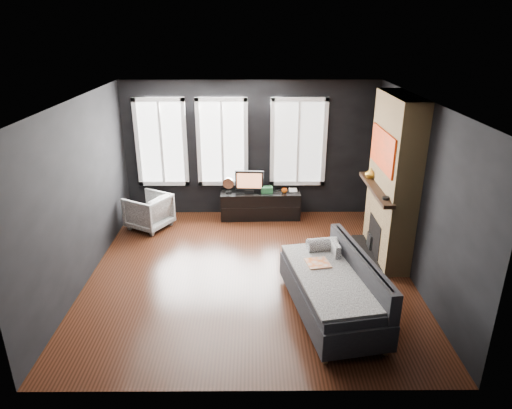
{
  "coord_description": "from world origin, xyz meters",
  "views": [
    {
      "loc": [
        0.06,
        -6.32,
        3.7
      ],
      "look_at": [
        0.1,
        0.3,
        1.05
      ],
      "focal_mm": 32.0,
      "sensor_mm": 36.0,
      "label": 1
    }
  ],
  "objects_px": {
    "armchair": "(149,210)",
    "mug": "(284,190)",
    "sofa": "(332,286)",
    "media_console": "(260,205)",
    "mantel_vase": "(370,173)",
    "book": "(289,185)",
    "monitor": "(249,180)"
  },
  "relations": [
    {
      "from": "monitor",
      "to": "armchair",
      "type": "bearing_deg",
      "value": -163.41
    },
    {
      "from": "book",
      "to": "sofa",
      "type": "bearing_deg",
      "value": -84.65
    },
    {
      "from": "armchair",
      "to": "book",
      "type": "bearing_deg",
      "value": 131.38
    },
    {
      "from": "mantel_vase",
      "to": "book",
      "type": "bearing_deg",
      "value": 134.94
    },
    {
      "from": "sofa",
      "to": "armchair",
      "type": "relative_size",
      "value": 2.79
    },
    {
      "from": "mug",
      "to": "mantel_vase",
      "type": "relative_size",
      "value": 0.6
    },
    {
      "from": "monitor",
      "to": "book",
      "type": "bearing_deg",
      "value": 10.81
    },
    {
      "from": "media_console",
      "to": "mug",
      "type": "bearing_deg",
      "value": -7.51
    },
    {
      "from": "sofa",
      "to": "mantel_vase",
      "type": "distance_m",
      "value": 2.5
    },
    {
      "from": "mantel_vase",
      "to": "mug",
      "type": "bearing_deg",
      "value": 140.28
    },
    {
      "from": "monitor",
      "to": "mug",
      "type": "height_order",
      "value": "monitor"
    },
    {
      "from": "sofa",
      "to": "media_console",
      "type": "xyz_separation_m",
      "value": [
        -0.9,
        3.33,
        -0.17
      ]
    },
    {
      "from": "media_console",
      "to": "monitor",
      "type": "bearing_deg",
      "value": -175.1
    },
    {
      "from": "armchair",
      "to": "mantel_vase",
      "type": "distance_m",
      "value": 4.17
    },
    {
      "from": "mug",
      "to": "armchair",
      "type": "bearing_deg",
      "value": -170.6
    },
    {
      "from": "armchair",
      "to": "mug",
      "type": "xyz_separation_m",
      "value": [
        2.63,
        0.44,
        0.23
      ]
    },
    {
      "from": "mug",
      "to": "mantel_vase",
      "type": "distance_m",
      "value": 1.92
    },
    {
      "from": "monitor",
      "to": "mantel_vase",
      "type": "relative_size",
      "value": 3.05
    },
    {
      "from": "armchair",
      "to": "mug",
      "type": "bearing_deg",
      "value": 129.04
    },
    {
      "from": "monitor",
      "to": "mantel_vase",
      "type": "height_order",
      "value": "mantel_vase"
    },
    {
      "from": "media_console",
      "to": "mantel_vase",
      "type": "relative_size",
      "value": 8.5
    },
    {
      "from": "book",
      "to": "mantel_vase",
      "type": "bearing_deg",
      "value": -45.06
    },
    {
      "from": "media_console",
      "to": "mug",
      "type": "height_order",
      "value": "mug"
    },
    {
      "from": "mug",
      "to": "book",
      "type": "relative_size",
      "value": 0.51
    },
    {
      "from": "media_console",
      "to": "book",
      "type": "relative_size",
      "value": 7.22
    },
    {
      "from": "sofa",
      "to": "mug",
      "type": "height_order",
      "value": "sofa"
    },
    {
      "from": "mantel_vase",
      "to": "media_console",
      "type": "bearing_deg",
      "value": 147.25
    },
    {
      "from": "mug",
      "to": "mantel_vase",
      "type": "bearing_deg",
      "value": -39.72
    },
    {
      "from": "sofa",
      "to": "mug",
      "type": "distance_m",
      "value": 3.31
    },
    {
      "from": "mantel_vase",
      "to": "armchair",
      "type": "bearing_deg",
      "value": 170.0
    },
    {
      "from": "sofa",
      "to": "media_console",
      "type": "distance_m",
      "value": 3.46
    },
    {
      "from": "monitor",
      "to": "mug",
      "type": "distance_m",
      "value": 0.73
    }
  ]
}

